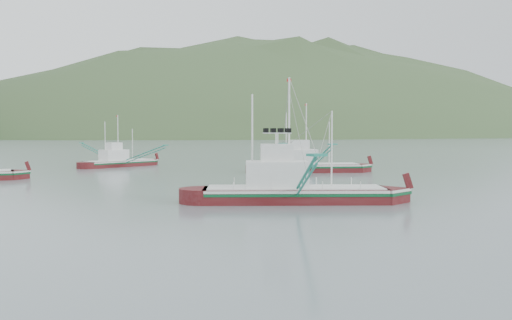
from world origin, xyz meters
name	(u,v)px	position (x,y,z in m)	size (l,w,h in m)	color
ground	(292,208)	(0.00, 0.00, 0.00)	(1200.00, 1200.00, 0.00)	slate
main_boat	(294,175)	(1.61, 2.66, 2.16)	(14.61, 24.45, 10.45)	#4A0C0E
bg_boat_right	(309,158)	(19.34, 29.43, 1.94)	(13.94, 23.68, 9.91)	#4A0C0E
bg_boat_far	(120,155)	(-0.66, 52.29, 1.73)	(11.95, 20.15, 8.56)	#4A0C0E
headland_right	(286,136)	(240.00, 430.00, 0.00)	(684.00, 432.00, 306.00)	#375029
ridge_distant	(34,136)	(30.00, 560.00, 0.00)	(960.00, 400.00, 240.00)	slate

